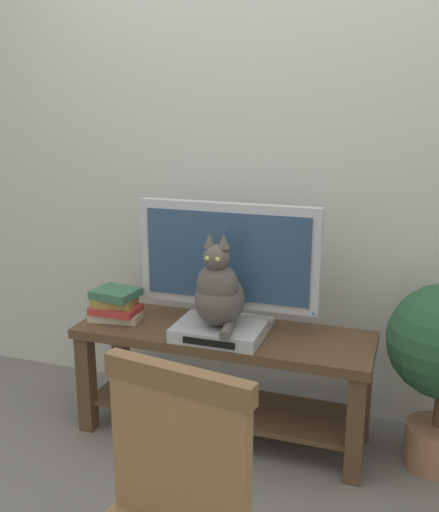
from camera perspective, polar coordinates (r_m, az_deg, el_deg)
name	(u,v)px	position (r m, az deg, el deg)	size (l,w,h in m)	color
ground_plane	(192,504)	(2.49, -2.66, -23.07)	(12.00, 12.00, 0.00)	slate
back_wall	(262,129)	(2.88, 4.19, 12.25)	(7.00, 0.12, 2.80)	beige
tv_stand	(223,363)	(2.73, 0.35, -10.38)	(1.35, 0.44, 0.52)	#513823
tv	(228,262)	(2.63, 0.83, -0.62)	(0.84, 0.20, 0.58)	#B7B7BC
media_box	(220,330)	(2.59, 0.03, -7.30)	(0.39, 0.29, 0.06)	#ADADB2
cat	(219,292)	(2.51, -0.05, -3.55)	(0.22, 0.31, 0.42)	#514C47
book_stack	(115,305)	(2.81, -10.14, -4.71)	(0.25, 0.19, 0.15)	beige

